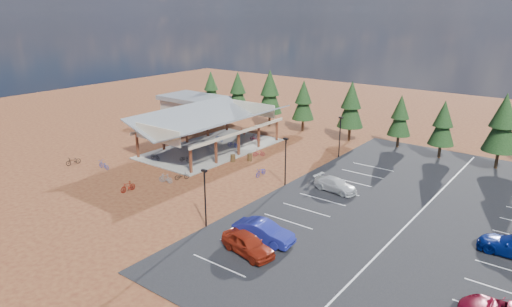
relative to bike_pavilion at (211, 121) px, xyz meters
name	(u,v)px	position (x,y,z in m)	size (l,w,h in m)	color
ground	(236,180)	(10.00, -7.00, -3.82)	(140.00, 140.00, 0.00)	#5B2517
asphalt_lot	(417,215)	(28.50, -4.00, -3.80)	(27.00, 44.00, 0.04)	black
concrete_pad	(212,148)	(0.00, 0.00, -3.77)	(10.60, 18.60, 0.10)	gray
bike_pavilion	(211,121)	(0.00, 0.00, 0.00)	(11.65, 19.40, 4.97)	#5A2D19
outbuilding	(194,107)	(-14.00, 11.00, -1.80)	(11.00, 7.00, 3.90)	#ADA593
lamp_post_0	(205,194)	(15.00, -17.00, -0.85)	(0.50, 0.25, 5.14)	black
lamp_post_1	(286,158)	(15.00, -5.00, -0.85)	(0.50, 0.25, 5.14)	black
lamp_post_2	(340,134)	(15.00, 7.00, -0.85)	(0.50, 0.25, 5.14)	black
trash_bin_0	(233,158)	(5.67, -2.39, -3.37)	(0.60, 0.60, 0.90)	#473219
trash_bin_1	(250,157)	(7.11, -0.92, -3.37)	(0.60, 0.60, 0.90)	#473219
pine_0	(211,88)	(-14.62, 15.89, 0.73)	(3.20, 3.20, 7.46)	#382314
pine_1	(238,91)	(-7.83, 15.01, 1.07)	(3.44, 3.44, 8.01)	#382314
pine_2	(270,92)	(-1.04, 14.52, 1.60)	(3.81, 3.81, 8.87)	#382314
pine_3	(303,100)	(4.67, 15.15, 0.88)	(3.31, 3.31, 7.71)	#382314
pine_4	(351,105)	(12.69, 14.51, 1.30)	(3.60, 3.60, 8.40)	#382314
pine_5	(400,116)	(19.25, 15.56, 0.49)	(3.04, 3.04, 7.08)	#382314
pine_6	(443,123)	(25.05, 14.23, 0.60)	(3.11, 3.11, 7.25)	#382314
pine_7	(503,123)	(31.46, 14.21, 1.58)	(3.80, 3.80, 8.85)	#382314
bike_0	(155,156)	(-2.16, -7.80, -3.30)	(0.57, 1.63, 0.85)	black
bike_1	(176,145)	(-3.53, -3.02, -3.24)	(0.46, 1.61, 0.97)	gray
bike_2	(219,138)	(-1.57, 3.24, -3.28)	(0.59, 1.70, 0.89)	navy
bike_3	(242,131)	(-1.13, 7.80, -3.26)	(0.43, 1.54, 0.92)	#9C2B12
bike_4	(185,159)	(1.35, -6.20, -3.32)	(0.53, 1.52, 0.80)	black
bike_5	(210,148)	(1.06, -1.47, -3.20)	(0.49, 1.73, 1.04)	gray
bike_6	(233,144)	(1.89, 2.04, -3.31)	(0.55, 1.57, 0.82)	navy
bike_7	(255,138)	(2.52, 6.18, -3.26)	(0.44, 1.55, 0.93)	maroon
bike_8	(73,161)	(-8.70, -14.69, -3.35)	(0.63, 1.80, 0.95)	black
bike_10	(104,165)	(-4.49, -13.45, -3.33)	(0.66, 1.90, 1.00)	#243499
bike_11	(128,187)	(3.33, -16.07, -3.30)	(0.50, 1.75, 1.05)	maroon
bike_12	(182,176)	(5.15, -10.36, -3.42)	(0.54, 1.54, 0.81)	black
bike_13	(166,178)	(4.52, -12.09, -3.33)	(0.47, 1.65, 0.99)	gray
bike_14	(261,172)	(11.35, -4.33, -3.33)	(0.65, 1.86, 0.98)	#141C97
bike_15	(259,153)	(6.87, 1.21, -3.38)	(0.42, 1.49, 0.89)	maroon
car_0	(248,244)	(20.62, -18.40, -2.98)	(1.89, 4.70, 1.60)	maroon
car_1	(263,232)	(20.43, -16.17, -2.96)	(1.75, 5.02, 1.65)	navy
car_3	(335,185)	(19.98, -3.31, -3.12)	(1.87, 4.60, 1.34)	silver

